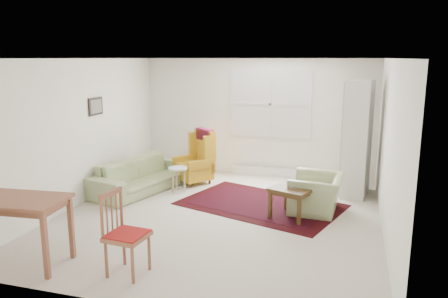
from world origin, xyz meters
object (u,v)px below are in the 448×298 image
(sofa, at_px, (142,169))
(armchair, at_px, (317,190))
(coffee_table, at_px, (292,202))
(cabinet, at_px, (358,138))
(desk_chair, at_px, (127,234))
(stool, at_px, (178,179))
(wingback_chair, at_px, (193,157))
(desk, at_px, (13,231))

(sofa, relative_size, armchair, 2.23)
(coffee_table, bearing_deg, cabinet, 58.62)
(sofa, bearing_deg, desk_chair, -139.62)
(cabinet, bearing_deg, sofa, -158.09)
(stool, bearing_deg, cabinet, 14.43)
(armchair, height_order, coffee_table, armchair)
(coffee_table, relative_size, desk_chair, 0.61)
(wingback_chair, bearing_deg, cabinet, 40.81)
(sofa, height_order, cabinet, cabinet)
(coffee_table, relative_size, desk, 0.46)
(wingback_chair, relative_size, cabinet, 0.52)
(desk, bearing_deg, cabinet, 45.82)
(coffee_table, height_order, desk_chair, desk_chair)
(armchair, xyz_separation_m, desk, (-3.42, -2.99, 0.06))
(wingback_chair, distance_m, coffee_table, 2.61)
(armchair, xyz_separation_m, coffee_table, (-0.34, -0.40, -0.12))
(desk_chair, bearing_deg, stool, 17.05)
(sofa, height_order, wingback_chair, wingback_chair)
(sofa, height_order, coffee_table, sofa)
(coffee_table, relative_size, cabinet, 0.29)
(desk_chair, bearing_deg, sofa, 29.08)
(desk_chair, bearing_deg, desk, 101.06)
(coffee_table, xyz_separation_m, desk_chair, (-1.60, -2.43, 0.25))
(armchair, xyz_separation_m, stool, (-2.61, 0.34, -0.13))
(sofa, distance_m, wingback_chair, 1.09)
(cabinet, bearing_deg, armchair, -109.69)
(wingback_chair, relative_size, stool, 2.27)
(sofa, relative_size, stool, 4.35)
(wingback_chair, relative_size, coffee_table, 1.78)
(armchair, bearing_deg, sofa, -90.53)
(armchair, xyz_separation_m, wingback_chair, (-2.53, 0.98, 0.18))
(armchair, relative_size, stool, 1.95)
(coffee_table, bearing_deg, wingback_chair, 147.87)
(armchair, xyz_separation_m, desk_chair, (-1.94, -2.83, 0.13))
(sofa, distance_m, desk_chair, 3.33)
(wingback_chair, height_order, coffee_table, wingback_chair)
(coffee_table, bearing_deg, stool, 161.99)
(sofa, bearing_deg, coffee_table, -85.36)
(desk, bearing_deg, armchair, 41.12)
(desk, height_order, desk_chair, desk_chair)
(cabinet, xyz_separation_m, desk, (-4.04, -4.16, -0.64))
(armchair, distance_m, desk, 4.54)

